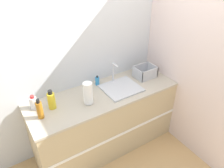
# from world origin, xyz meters

# --- Properties ---
(ground_plane) EXTENTS (12.00, 12.00, 0.00)m
(ground_plane) POSITION_xyz_m (0.00, 0.00, 0.00)
(ground_plane) COLOR tan
(wall_back) EXTENTS (4.33, 0.06, 2.60)m
(wall_back) POSITION_xyz_m (0.00, 0.68, 1.30)
(wall_back) COLOR silver
(wall_back) RESTS_ON ground_plane
(wall_right) EXTENTS (0.06, 2.65, 2.60)m
(wall_right) POSITION_xyz_m (0.99, 0.33, 1.30)
(wall_right) COLOR silver
(wall_right) RESTS_ON ground_plane
(counter_cabinet) EXTENTS (1.95, 0.68, 0.91)m
(counter_cabinet) POSITION_xyz_m (0.00, 0.33, 0.45)
(counter_cabinet) COLOR tan
(counter_cabinet) RESTS_ON ground_plane
(sink) EXTENTS (0.47, 0.43, 0.30)m
(sink) POSITION_xyz_m (0.23, 0.30, 0.93)
(sink) COLOR silver
(sink) RESTS_ON counter_cabinet
(paper_towel_roll) EXTENTS (0.11, 0.11, 0.28)m
(paper_towel_roll) POSITION_xyz_m (-0.26, 0.24, 1.05)
(paper_towel_roll) COLOR #4C4C51
(paper_towel_roll) RESTS_ON counter_cabinet
(dish_rack) EXTENTS (0.28, 0.23, 0.16)m
(dish_rack) POSITION_xyz_m (0.69, 0.37, 0.97)
(dish_rack) COLOR #B7BABF
(dish_rack) RESTS_ON counter_cabinet
(bottle_yellow) EXTENTS (0.09, 0.09, 0.23)m
(bottle_yellow) POSITION_xyz_m (-0.65, 0.39, 1.01)
(bottle_yellow) COLOR yellow
(bottle_yellow) RESTS_ON counter_cabinet
(bottle_amber) EXTENTS (0.07, 0.07, 0.24)m
(bottle_amber) POSITION_xyz_m (-0.81, 0.29, 1.01)
(bottle_amber) COLOR #B26B19
(bottle_amber) RESTS_ON counter_cabinet
(bottle_white_spray) EXTENTS (0.08, 0.08, 0.17)m
(bottle_white_spray) POSITION_xyz_m (-0.83, 0.50, 0.98)
(bottle_white_spray) COLOR white
(bottle_white_spray) RESTS_ON counter_cabinet
(soap_dispenser) EXTENTS (0.06, 0.06, 0.13)m
(soap_dispenser) POSITION_xyz_m (0.02, 0.55, 0.97)
(soap_dispenser) COLOR #338CCC
(soap_dispenser) RESTS_ON counter_cabinet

